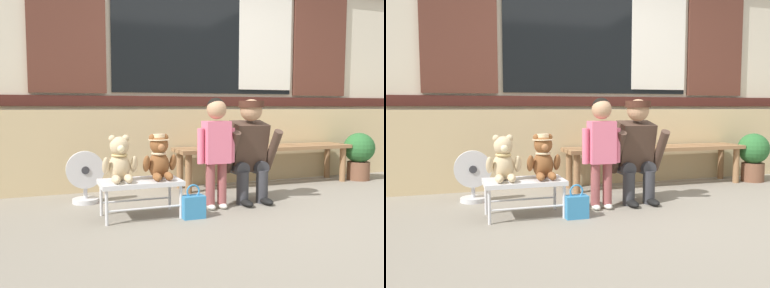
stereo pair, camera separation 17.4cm
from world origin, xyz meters
The scene contains 12 objects.
ground_plane centered at (0.00, 0.00, 0.00)m, with size 60.00×60.00×0.00m, color gray.
brick_low_wall centered at (0.00, 1.43, 0.42)m, with size 6.78×0.25×0.85m, color tan.
shop_facade centered at (0.00, 1.94, 1.73)m, with size 6.92×0.26×3.45m.
wooden_bench_long centered at (0.39, 1.06, 0.37)m, with size 2.10×0.40×0.44m.
small_display_bench centered at (-1.25, 0.20, 0.27)m, with size 0.64×0.36×0.30m.
teddy_bear_plain centered at (-1.41, 0.20, 0.46)m, with size 0.28×0.26×0.36m.
teddy_bear_with_hat centered at (-1.09, 0.21, 0.47)m, with size 0.28×0.27×0.36m.
child_standing centered at (-0.57, 0.24, 0.59)m, with size 0.35×0.18×0.96m.
adult_crouching centered at (-0.17, 0.39, 0.48)m, with size 0.50×0.49×0.95m.
handbag_on_ground centered at (-0.86, 0.03, 0.10)m, with size 0.18×0.11×0.27m.
potted_plant centered at (1.61, 0.94, 0.32)m, with size 0.36×0.36×0.57m.
floor_fan centered at (-1.61, 0.84, 0.24)m, with size 0.34×0.24×0.48m.
Camera 2 is at (-1.79, -2.98, 0.88)m, focal length 37.96 mm.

